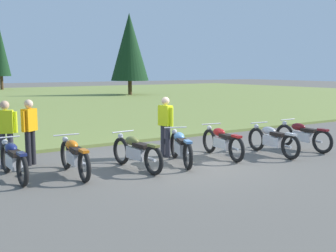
{
  "coord_description": "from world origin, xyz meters",
  "views": [
    {
      "loc": [
        -6.01,
        -8.7,
        2.41
      ],
      "look_at": [
        0.0,
        0.6,
        0.9
      ],
      "focal_mm": 44.35,
      "sensor_mm": 36.0,
      "label": 1
    }
  ],
  "objects_px": {
    "rider_near_row_end": "(6,130)",
    "motorcycle_silver": "(272,140)",
    "motorcycle_sky_blue": "(181,147)",
    "rider_with_back_turned": "(30,128)",
    "motorcycle_maroon": "(302,135)",
    "rider_checking_bike": "(165,123)",
    "motorcycle_red": "(222,142)",
    "motorcycle_navy": "(13,160)",
    "motorcycle_orange": "(74,156)",
    "motorcycle_olive": "(136,152)"
  },
  "relations": [
    {
      "from": "motorcycle_orange",
      "to": "rider_near_row_end",
      "type": "xyz_separation_m",
      "value": [
        -1.15,
        1.51,
        0.51
      ]
    },
    {
      "from": "motorcycle_red",
      "to": "rider_near_row_end",
      "type": "height_order",
      "value": "rider_near_row_end"
    },
    {
      "from": "motorcycle_navy",
      "to": "motorcycle_red",
      "type": "xyz_separation_m",
      "value": [
        5.38,
        -0.7,
        0.0
      ]
    },
    {
      "from": "motorcycle_olive",
      "to": "rider_near_row_end",
      "type": "distance_m",
      "value": 3.21
    },
    {
      "from": "motorcycle_silver",
      "to": "rider_checking_bike",
      "type": "bearing_deg",
      "value": 152.51
    },
    {
      "from": "motorcycle_olive",
      "to": "motorcycle_maroon",
      "type": "xyz_separation_m",
      "value": [
        5.44,
        -0.51,
        0.0
      ]
    },
    {
      "from": "motorcycle_sky_blue",
      "to": "rider_near_row_end",
      "type": "xyz_separation_m",
      "value": [
        -3.89,
        1.84,
        0.51
      ]
    },
    {
      "from": "motorcycle_red",
      "to": "rider_near_row_end",
      "type": "bearing_deg",
      "value": 160.98
    },
    {
      "from": "motorcycle_navy",
      "to": "motorcycle_silver",
      "type": "height_order",
      "value": "same"
    },
    {
      "from": "motorcycle_orange",
      "to": "motorcycle_maroon",
      "type": "xyz_separation_m",
      "value": [
        6.9,
        -0.78,
        0.0
      ]
    },
    {
      "from": "motorcycle_maroon",
      "to": "rider_near_row_end",
      "type": "xyz_separation_m",
      "value": [
        -8.05,
        2.29,
        0.51
      ]
    },
    {
      "from": "motorcycle_red",
      "to": "rider_checking_bike",
      "type": "height_order",
      "value": "rider_checking_bike"
    },
    {
      "from": "rider_with_back_turned",
      "to": "rider_checking_bike",
      "type": "height_order",
      "value": "same"
    },
    {
      "from": "motorcycle_orange",
      "to": "rider_checking_bike",
      "type": "height_order",
      "value": "rider_checking_bike"
    },
    {
      "from": "rider_checking_bike",
      "to": "motorcycle_orange",
      "type": "bearing_deg",
      "value": -168.74
    },
    {
      "from": "motorcycle_red",
      "to": "rider_checking_bike",
      "type": "distance_m",
      "value": 1.64
    },
    {
      "from": "motorcycle_silver",
      "to": "rider_near_row_end",
      "type": "bearing_deg",
      "value": 160.61
    },
    {
      "from": "motorcycle_navy",
      "to": "rider_with_back_turned",
      "type": "bearing_deg",
      "value": 60.22
    },
    {
      "from": "motorcycle_silver",
      "to": "motorcycle_maroon",
      "type": "relative_size",
      "value": 1.0
    },
    {
      "from": "motorcycle_maroon",
      "to": "rider_with_back_turned",
      "type": "bearing_deg",
      "value": 162.4
    },
    {
      "from": "motorcycle_sky_blue",
      "to": "motorcycle_maroon",
      "type": "bearing_deg",
      "value": -6.25
    },
    {
      "from": "motorcycle_silver",
      "to": "motorcycle_navy",
      "type": "bearing_deg",
      "value": 169.7
    },
    {
      "from": "motorcycle_orange",
      "to": "motorcycle_silver",
      "type": "xyz_separation_m",
      "value": [
        5.54,
        -0.84,
        0.0
      ]
    },
    {
      "from": "motorcycle_sky_blue",
      "to": "motorcycle_silver",
      "type": "xyz_separation_m",
      "value": [
        2.81,
        -0.52,
        0.0
      ]
    },
    {
      "from": "motorcycle_olive",
      "to": "rider_with_back_turned",
      "type": "xyz_separation_m",
      "value": [
        -2.03,
        1.86,
        0.51
      ]
    },
    {
      "from": "rider_with_back_turned",
      "to": "motorcycle_maroon",
      "type": "bearing_deg",
      "value": -17.6
    },
    {
      "from": "rider_near_row_end",
      "to": "motorcycle_silver",
      "type": "bearing_deg",
      "value": -19.39
    },
    {
      "from": "motorcycle_silver",
      "to": "motorcycle_maroon",
      "type": "xyz_separation_m",
      "value": [
        1.36,
        0.06,
        0.0
      ]
    },
    {
      "from": "motorcycle_sky_blue",
      "to": "rider_with_back_turned",
      "type": "xyz_separation_m",
      "value": [
        -3.3,
        1.91,
        0.51
      ]
    },
    {
      "from": "motorcycle_maroon",
      "to": "rider_near_row_end",
      "type": "relative_size",
      "value": 1.26
    },
    {
      "from": "motorcycle_silver",
      "to": "rider_with_back_turned",
      "type": "height_order",
      "value": "rider_with_back_turned"
    },
    {
      "from": "motorcycle_olive",
      "to": "rider_checking_bike",
      "type": "relative_size",
      "value": 1.26
    },
    {
      "from": "rider_checking_bike",
      "to": "motorcycle_sky_blue",
      "type": "bearing_deg",
      "value": -96.46
    },
    {
      "from": "motorcycle_red",
      "to": "motorcycle_olive",
      "type": "bearing_deg",
      "value": 179.27
    },
    {
      "from": "motorcycle_silver",
      "to": "rider_checking_bike",
      "type": "distance_m",
      "value": 3.09
    },
    {
      "from": "motorcycle_silver",
      "to": "rider_with_back_turned",
      "type": "relative_size",
      "value": 1.26
    },
    {
      "from": "motorcycle_red",
      "to": "motorcycle_sky_blue",
      "type": "bearing_deg",
      "value": -179.36
    },
    {
      "from": "motorcycle_olive",
      "to": "motorcycle_sky_blue",
      "type": "distance_m",
      "value": 1.28
    },
    {
      "from": "motorcycle_red",
      "to": "motorcycle_maroon",
      "type": "distance_m",
      "value": 2.81
    },
    {
      "from": "motorcycle_sky_blue",
      "to": "rider_near_row_end",
      "type": "relative_size",
      "value": 1.2
    },
    {
      "from": "motorcycle_navy",
      "to": "rider_near_row_end",
      "type": "bearing_deg",
      "value": 84.95
    },
    {
      "from": "motorcycle_sky_blue",
      "to": "rider_checking_bike",
      "type": "relative_size",
      "value": 1.2
    },
    {
      "from": "motorcycle_olive",
      "to": "rider_checking_bike",
      "type": "height_order",
      "value": "rider_checking_bike"
    },
    {
      "from": "motorcycle_red",
      "to": "motorcycle_silver",
      "type": "distance_m",
      "value": 1.51
    },
    {
      "from": "motorcycle_sky_blue",
      "to": "motorcycle_silver",
      "type": "height_order",
      "value": "same"
    },
    {
      "from": "motorcycle_olive",
      "to": "motorcycle_maroon",
      "type": "distance_m",
      "value": 5.46
    },
    {
      "from": "motorcycle_red",
      "to": "rider_with_back_turned",
      "type": "distance_m",
      "value": 5.09
    },
    {
      "from": "motorcycle_navy",
      "to": "motorcycle_orange",
      "type": "bearing_deg",
      "value": -17.34
    },
    {
      "from": "rider_with_back_turned",
      "to": "motorcycle_orange",
      "type": "bearing_deg",
      "value": -70.26
    },
    {
      "from": "motorcycle_silver",
      "to": "rider_checking_bike",
      "type": "xyz_separation_m",
      "value": [
        -2.71,
        1.41,
        0.51
      ]
    }
  ]
}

